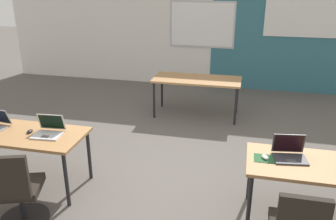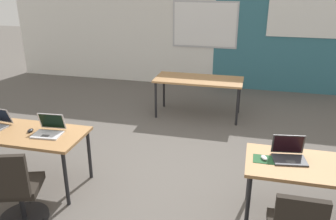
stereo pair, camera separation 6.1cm
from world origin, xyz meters
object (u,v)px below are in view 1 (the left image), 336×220
object	(u,v)px
mouse_near_right_inner	(265,157)
chair_near_left_inner	(18,195)
laptop_near_left_inner	(49,131)
mouse_near_left_inner	(30,131)
desk_near_right	(327,171)
desk_far_center	(197,82)
desk_near_left	(20,137)
laptop_near_right_inner	(290,153)

from	to	relation	value
mouse_near_right_inner	chair_near_left_inner	xyz separation A→B (m)	(-2.46, -0.72, -0.36)
laptop_near_left_inner	mouse_near_left_inner	bearing A→B (deg)	177.19
desk_near_right	laptop_near_left_inner	distance (m)	3.12
mouse_near_right_inner	laptop_near_left_inner	bearing A→B (deg)	179.32
desk_far_center	laptop_near_left_inner	bearing A→B (deg)	-116.29
desk_near_left	chair_near_left_inner	world-z (taller)	chair_near_left_inner
desk_near_right	mouse_near_right_inner	distance (m)	0.62
mouse_near_left_inner	chair_near_left_inner	size ratio (longest dim) A/B	0.11
mouse_near_left_inner	laptop_near_right_inner	bearing A→B (deg)	1.06
desk_near_right	chair_near_left_inner	xyz separation A→B (m)	(-3.08, -0.72, -0.28)
desk_near_right	mouse_near_left_inner	distance (m)	3.37
mouse_near_left_inner	chair_near_left_inner	distance (m)	0.88
laptop_near_left_inner	desk_near_left	bearing A→B (deg)	179.97
desk_near_left	mouse_near_left_inner	bearing A→B (deg)	9.90
laptop_near_right_inner	mouse_near_left_inner	size ratio (longest dim) A/B	3.58
desk_near_left	desk_near_right	distance (m)	3.50
desk_near_right	chair_near_left_inner	distance (m)	3.18
laptop_near_right_inner	mouse_near_left_inner	world-z (taller)	laptop_near_right_inner
mouse_near_right_inner	mouse_near_left_inner	distance (m)	2.75
mouse_near_right_inner	chair_near_left_inner	bearing A→B (deg)	-163.69
desk_near_right	mouse_near_right_inner	world-z (taller)	mouse_near_right_inner
laptop_near_right_inner	laptop_near_left_inner	xyz separation A→B (m)	(-2.75, -0.05, -0.00)
desk_far_center	laptop_near_right_inner	size ratio (longest dim) A/B	4.38
desk_far_center	laptop_near_right_inner	bearing A→B (deg)	-63.10
chair_near_left_inner	mouse_near_right_inner	bearing A→B (deg)	177.72
chair_near_left_inner	desk_near_right	bearing A→B (deg)	174.57
mouse_near_right_inner	laptop_near_left_inner	size ratio (longest dim) A/B	0.32
desk_near_left	laptop_near_right_inner	bearing A→B (deg)	1.43
desk_far_center	laptop_near_right_inner	world-z (taller)	laptop_near_right_inner
desk_near_right	desk_far_center	world-z (taller)	same
desk_near_right	laptop_near_left_inner	size ratio (longest dim) A/B	4.54
desk_near_right	mouse_near_left_inner	bearing A→B (deg)	179.62
laptop_near_left_inner	mouse_near_right_inner	bearing A→B (deg)	-5.22
laptop_near_left_inner	mouse_near_left_inner	xyz separation A→B (m)	(-0.25, -0.01, -0.03)
laptop_near_right_inner	chair_near_left_inner	world-z (taller)	laptop_near_right_inner
desk_near_left	laptop_near_right_inner	xyz separation A→B (m)	(3.13, 0.08, 0.11)
mouse_near_right_inner	mouse_near_left_inner	bearing A→B (deg)	179.54
desk_far_center	mouse_near_right_inner	bearing A→B (deg)	-67.96
laptop_near_right_inner	desk_near_left	bearing A→B (deg)	172.99
desk_near_right	mouse_near_left_inner	world-z (taller)	mouse_near_left_inner
laptop_near_left_inner	mouse_near_left_inner	world-z (taller)	laptop_near_left_inner
laptop_near_right_inner	chair_near_left_inner	bearing A→B (deg)	-172.03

